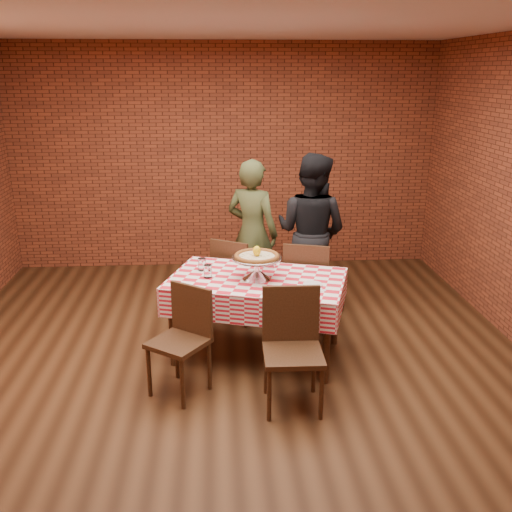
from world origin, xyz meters
name	(u,v)px	position (x,y,z in m)	size (l,w,h in m)	color
ground	(232,371)	(0.00, 0.00, 0.00)	(6.00, 6.00, 0.00)	black
back_wall	(224,158)	(0.00, 3.00, 1.45)	(5.50, 5.50, 0.00)	brown
table	(257,317)	(0.24, 0.31, 0.38)	(1.53, 0.92, 0.75)	#412817
tablecloth	(257,291)	(0.24, 0.31, 0.63)	(1.56, 0.95, 0.26)	red
pizza_stand	(257,268)	(0.24, 0.28, 0.86)	(0.46, 0.46, 0.20)	silver
pizza	(257,257)	(0.24, 0.28, 0.97)	(0.40, 0.40, 0.03)	beige
lemon	(257,251)	(0.24, 0.28, 1.02)	(0.07, 0.07, 0.09)	yellow
water_glass_left	(208,271)	(-0.20, 0.35, 0.82)	(0.07, 0.07, 0.12)	white
water_glass_right	(202,264)	(-0.26, 0.55, 0.82)	(0.07, 0.07, 0.12)	white
side_plate	(313,284)	(0.71, 0.09, 0.76)	(0.17, 0.17, 0.01)	white
sweetener_packet_a	(323,290)	(0.77, -0.05, 0.76)	(0.05, 0.04, 0.01)	white
sweetener_packet_b	(319,289)	(0.75, 0.00, 0.76)	(0.05, 0.04, 0.01)	white
condiment_caddy	(270,260)	(0.38, 0.59, 0.83)	(0.11, 0.09, 0.15)	silver
chair_near_left	(178,344)	(-0.44, -0.33, 0.44)	(0.41, 0.41, 0.89)	#412817
chair_near_right	(293,352)	(0.46, -0.59, 0.47)	(0.45, 0.45, 0.94)	#412817
chair_far_left	(238,278)	(0.10, 1.15, 0.45)	(0.43, 0.43, 0.91)	#412817
chair_far_right	(308,283)	(0.80, 0.90, 0.47)	(0.45, 0.45, 0.93)	#412817
diner_olive	(252,233)	(0.28, 1.57, 0.82)	(0.60, 0.39, 1.64)	#3D4424
diner_black	(311,232)	(0.91, 1.45, 0.86)	(0.83, 0.65, 1.72)	black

